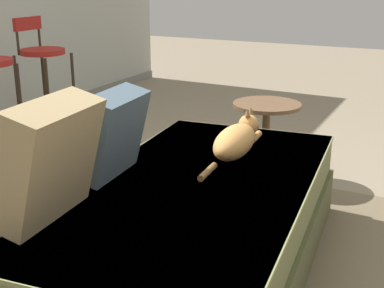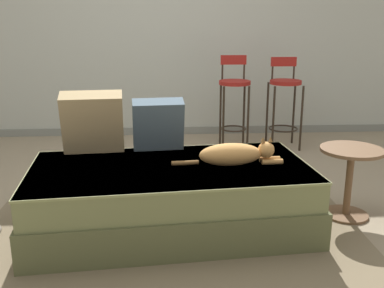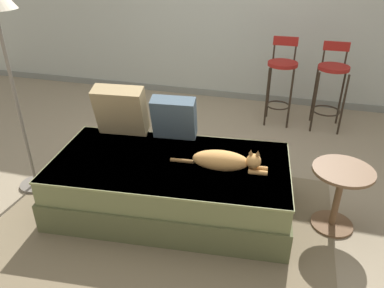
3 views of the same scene
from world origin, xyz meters
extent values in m
plane|color=gray|center=(0.00, 0.00, 0.00)|extent=(16.00, 16.00, 0.00)
cube|color=brown|center=(0.00, -0.40, 0.12)|extent=(1.95, 1.13, 0.25)
cube|color=olive|center=(0.00, -0.40, 0.35)|extent=(1.91, 1.09, 0.20)
cube|color=#868C57|center=(0.00, -0.40, 0.44)|extent=(1.92, 1.10, 0.02)
cube|color=tan|center=(-0.55, -0.07, 0.68)|extent=(0.45, 0.30, 0.45)
cube|color=#4C6070|center=(-0.08, -0.02, 0.65)|extent=(0.39, 0.25, 0.39)
ellipsoid|color=tan|center=(0.40, -0.41, 0.53)|extent=(0.43, 0.20, 0.15)
sphere|color=tan|center=(0.64, -0.39, 0.55)|extent=(0.11, 0.11, 0.11)
cone|color=brown|center=(0.62, -0.39, 0.62)|extent=(0.03, 0.03, 0.04)
cone|color=brown|center=(0.67, -0.39, 0.62)|extent=(0.03, 0.03, 0.04)
cylinder|color=tan|center=(0.68, -0.42, 0.47)|extent=(0.14, 0.05, 0.04)
cylinder|color=tan|center=(0.68, -0.36, 0.47)|extent=(0.14, 0.05, 0.04)
cylinder|color=brown|center=(0.10, -0.40, 0.47)|extent=(0.18, 0.04, 0.03)
cylinder|color=#2D2319|center=(0.85, 1.41, 0.35)|extent=(0.02, 0.02, 0.71)
cylinder|color=#2D2319|center=(1.12, 1.39, 0.35)|extent=(0.02, 0.02, 0.71)
cylinder|color=#2D2319|center=(1.42, 1.39, 0.35)|extent=(0.02, 0.02, 0.71)
cylinder|color=#2D2319|center=(1.12, 1.70, 0.35)|extent=(0.02, 0.02, 0.71)
cylinder|color=#2D2319|center=(1.42, 1.70, 0.35)|extent=(0.02, 0.02, 0.71)
torus|color=#2D2319|center=(1.27, 1.54, 0.21)|extent=(0.32, 0.32, 0.02)
cylinder|color=maroon|center=(1.27, 1.54, 0.73)|extent=(0.34, 0.34, 0.04)
cylinder|color=#2D2319|center=(1.15, 1.67, 0.82)|extent=(0.02, 0.02, 0.23)
cylinder|color=#2D2319|center=(1.39, 1.67, 0.82)|extent=(0.02, 0.02, 0.23)
cube|color=maroon|center=(1.27, 1.67, 0.93)|extent=(0.28, 0.03, 0.10)
cylinder|color=brown|center=(1.28, -0.28, 0.25)|extent=(0.05, 0.05, 0.49)
cylinder|color=brown|center=(1.28, -0.28, 0.01)|extent=(0.32, 0.32, 0.02)
cylinder|color=brown|center=(1.28, -0.28, 0.50)|extent=(0.44, 0.44, 0.02)
camera|label=1|loc=(-1.93, -1.33, 1.33)|focal=50.00mm
camera|label=2|loc=(-0.02, -3.23, 1.40)|focal=42.00mm
camera|label=3|loc=(0.83, -2.76, 1.95)|focal=35.00mm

